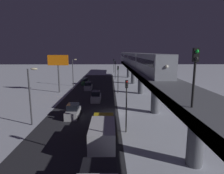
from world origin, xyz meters
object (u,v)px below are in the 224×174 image
object	(u,v)px
sedan_silver_3	(88,86)
commercial_billboard	(58,64)
sedan_green	(85,82)
sedan_silver_2	(96,97)
delivery_van	(103,134)
traffic_light_mid	(118,75)
rail_signal	(195,68)
subway_train	(132,58)
traffic_light_distant	(114,64)
traffic_light_far	(115,68)
traffic_light_near	(126,99)
sedan_silver	(73,112)

from	to	relation	value
sedan_silver_3	commercial_billboard	bearing A→B (deg)	28.78
sedan_green	sedan_silver_2	xyz separation A→B (m)	(-4.60, 19.70, 0.00)
delivery_van	traffic_light_mid	xyz separation A→B (m)	(-2.70, -26.34, 2.85)
rail_signal	sedan_green	bearing A→B (deg)	-73.78
subway_train	sedan_green	size ratio (longest dim) A/B	16.60
traffic_light_distant	traffic_light_far	bearing A→B (deg)	90.00
sedan_silver_3	traffic_light_far	distance (m)	20.13
commercial_billboard	traffic_light_near	bearing A→B (deg)	120.86
commercial_billboard	sedan_silver_2	bearing A→B (deg)	138.81
sedan_silver_3	commercial_billboard	xyz separation A→B (m)	(6.56, 3.60, 6.03)
sedan_silver_2	delivery_van	world-z (taller)	delivery_van
sedan_silver_2	traffic_light_distant	distance (m)	53.23
sedan_silver	traffic_light_near	world-z (taller)	traffic_light_near
sedan_silver_2	traffic_light_far	size ratio (longest dim) A/B	0.71
sedan_green	commercial_billboard	bearing A→B (deg)	67.53
traffic_light_distant	sedan_silver_3	bearing A→B (deg)	79.66
sedan_silver_2	traffic_light_mid	xyz separation A→B (m)	(-4.70, -7.41, 3.40)
subway_train	sedan_silver_2	xyz separation A→B (m)	(9.99, 24.05, -6.88)
delivery_van	subway_train	bearing A→B (deg)	-100.53
rail_signal	sedan_silver_3	xyz separation A→B (m)	(11.14, -36.57, -7.83)
traffic_light_distant	subway_train	bearing A→B (deg)	100.39
sedan_silver	traffic_light_mid	world-z (taller)	traffic_light_mid
subway_train	sedan_silver_3	bearing A→B (deg)	43.78
traffic_light_distant	traffic_light_mid	bearing A→B (deg)	90.00
sedan_silver_2	traffic_light_near	bearing A→B (deg)	-72.97
traffic_light_far	traffic_light_distant	distance (m)	22.75
traffic_light_distant	delivery_van	bearing A→B (deg)	87.85
rail_signal	sedan_silver_2	xyz separation A→B (m)	(8.34, -24.78, -7.83)
traffic_light_near	traffic_light_far	xyz separation A→B (m)	(0.00, -45.50, 0.00)
traffic_light_near	traffic_light_mid	xyz separation A→B (m)	(0.00, -22.75, 0.00)
rail_signal	delivery_van	world-z (taller)	rail_signal
subway_train	sedan_silver_3	size ratio (longest dim) A/B	17.95
traffic_light_near	traffic_light_far	world-z (taller)	same
sedan_silver	traffic_light_mid	bearing A→B (deg)	-113.94
sedan_green	sedan_silver_3	xyz separation A→B (m)	(-1.80, 7.90, 0.00)
sedan_silver	traffic_light_distant	world-z (taller)	traffic_light_distant
rail_signal	sedan_silver_2	size ratio (longest dim) A/B	0.88
traffic_light_near	commercial_billboard	distance (m)	27.54
sedan_green	traffic_light_distant	bearing A→B (deg)	-105.64
rail_signal	delivery_van	bearing A→B (deg)	-42.72
sedan_silver	sedan_green	distance (m)	29.23
sedan_silver_2	traffic_light_distant	xyz separation A→B (m)	(-4.70, -52.91, 3.40)
subway_train	traffic_light_near	world-z (taller)	subway_train
rail_signal	sedan_silver_2	distance (m)	27.29
rail_signal	sedan_silver_2	bearing A→B (deg)	-71.40
sedan_silver	sedan_silver_3	world-z (taller)	same
traffic_light_far	traffic_light_distant	xyz separation A→B (m)	(0.00, -22.75, 0.00)
sedan_silver	traffic_light_near	xyz separation A→B (m)	(-7.50, 5.86, 3.41)
subway_train	sedan_green	xyz separation A→B (m)	(14.59, 4.36, -6.88)
subway_train	delivery_van	world-z (taller)	subway_train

